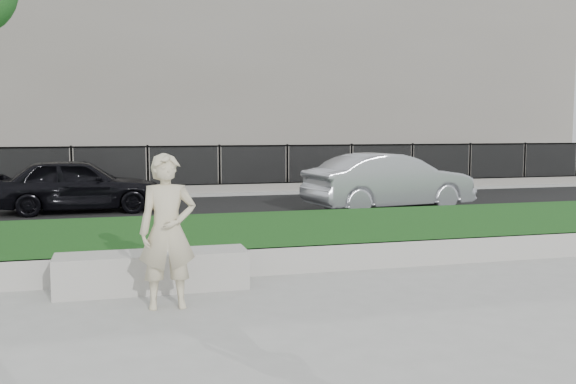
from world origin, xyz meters
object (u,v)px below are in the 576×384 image
object	(u,v)px
stone_bench	(153,271)
car_dark	(78,185)
book	(164,249)
man	(167,231)
car_silver	(390,182)

from	to	relation	value
stone_bench	car_dark	world-z (taller)	car_dark
book	man	bearing A→B (deg)	-81.49
stone_bench	car_dark	size ratio (longest dim) A/B	0.62
car_silver	stone_bench	bearing A→B (deg)	126.19
car_silver	car_dark	bearing A→B (deg)	67.84
stone_bench	man	bearing A→B (deg)	-81.39
man	car_dark	size ratio (longest dim) A/B	0.46
stone_bench	man	size ratio (longest dim) A/B	1.35
book	stone_bench	bearing A→B (deg)	-139.44
car_dark	car_silver	distance (m)	7.87
man	car_dark	bearing A→B (deg)	100.57
stone_bench	man	world-z (taller)	man
book	car_dark	bearing A→B (deg)	110.34
man	book	bearing A→B (deg)	89.99
car_dark	book	bearing A→B (deg)	-170.23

